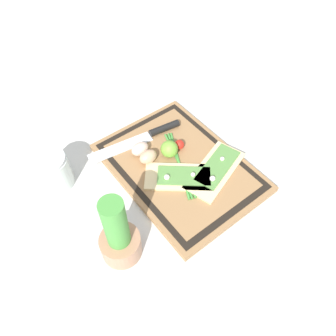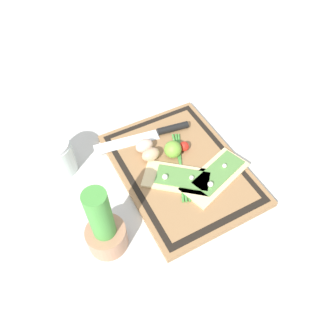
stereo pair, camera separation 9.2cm
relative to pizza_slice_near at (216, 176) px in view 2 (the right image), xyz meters
name	(u,v)px [view 2 (the right image)]	position (x,y,z in m)	size (l,w,h in m)	color
ground_plane	(181,171)	(0.08, 0.07, -0.03)	(6.00, 6.00, 0.00)	silver
cutting_board	(181,168)	(0.08, 0.07, -0.02)	(0.46, 0.33, 0.02)	#997047
pizza_slice_near	(216,176)	(0.00, 0.00, 0.00)	(0.15, 0.23, 0.02)	beige
pizza_slice_far	(179,178)	(0.04, 0.10, 0.00)	(0.19, 0.20, 0.02)	beige
knife	(158,133)	(0.22, 0.07, 0.00)	(0.08, 0.30, 0.02)	silver
egg_brown	(151,154)	(0.15, 0.13, 0.01)	(0.04, 0.05, 0.04)	tan
egg_pink	(144,146)	(0.18, 0.13, 0.01)	(0.04, 0.05, 0.04)	beige
lime	(174,149)	(0.13, 0.06, 0.02)	(0.05, 0.05, 0.05)	#70A838
cherry_tomato_red	(184,146)	(0.13, 0.03, 0.01)	(0.03, 0.03, 0.03)	red
scallion_bunch	(181,164)	(0.08, 0.06, 0.00)	(0.24, 0.12, 0.01)	#47933D
herb_pot	(104,229)	(-0.03, 0.34, 0.05)	(0.10, 0.10, 0.22)	#AD7A5B
sauce_jar	(58,158)	(0.25, 0.37, 0.02)	(0.09, 0.09, 0.11)	silver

